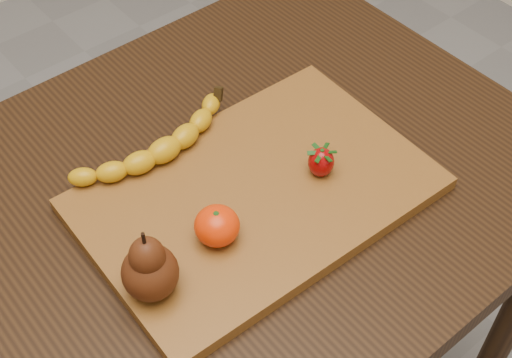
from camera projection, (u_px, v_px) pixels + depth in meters
table at (204, 243)px, 1.03m from camera, size 1.00×0.70×0.76m
cutting_board at (256, 194)px, 0.95m from camera, size 0.46×0.32×0.02m
banana at (164, 150)px, 0.96m from camera, size 0.22×0.06×0.03m
pear at (148, 263)px, 0.80m from camera, size 0.07×0.07×0.10m
mandarin at (217, 226)px, 0.87m from camera, size 0.07×0.07×0.05m
strawberry at (321, 161)px, 0.94m from camera, size 0.05×0.05×0.04m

